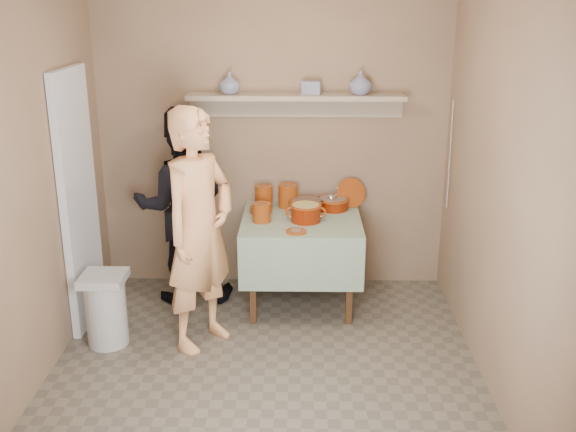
{
  "coord_description": "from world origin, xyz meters",
  "views": [
    {
      "loc": [
        0.24,
        -3.96,
        2.51
      ],
      "look_at": [
        0.15,
        0.75,
        0.95
      ],
      "focal_mm": 42.0,
      "sensor_mm": 36.0,
      "label": 1
    }
  ],
  "objects_px": {
    "person_helper": "(182,206)",
    "trash_bin": "(106,309)",
    "person_cook": "(199,230)",
    "cazuela_rice": "(306,211)",
    "serving_table": "(301,231)"
  },
  "relations": [
    {
      "from": "person_cook",
      "to": "cazuela_rice",
      "type": "xyz_separation_m",
      "value": [
        0.77,
        0.61,
        -0.05
      ]
    },
    {
      "from": "person_helper",
      "to": "cazuela_rice",
      "type": "relative_size",
      "value": 5.03
    },
    {
      "from": "person_cook",
      "to": "person_helper",
      "type": "height_order",
      "value": "person_cook"
    },
    {
      "from": "serving_table",
      "to": "trash_bin",
      "type": "relative_size",
      "value": 1.74
    },
    {
      "from": "person_helper",
      "to": "serving_table",
      "type": "xyz_separation_m",
      "value": [
        0.99,
        -0.08,
        -0.19
      ]
    },
    {
      "from": "cazuela_rice",
      "to": "person_helper",
      "type": "bearing_deg",
      "value": 170.62
    },
    {
      "from": "person_cook",
      "to": "cazuela_rice",
      "type": "relative_size",
      "value": 5.42
    },
    {
      "from": "person_helper",
      "to": "person_cook",
      "type": "bearing_deg",
      "value": 97.25
    },
    {
      "from": "cazuela_rice",
      "to": "person_cook",
      "type": "bearing_deg",
      "value": -141.6
    },
    {
      "from": "person_cook",
      "to": "serving_table",
      "type": "xyz_separation_m",
      "value": [
        0.73,
        0.7,
        -0.25
      ]
    },
    {
      "from": "trash_bin",
      "to": "person_helper",
      "type": "bearing_deg",
      "value": 60.68
    },
    {
      "from": "person_cook",
      "to": "person_helper",
      "type": "xyz_separation_m",
      "value": [
        -0.26,
        0.78,
        -0.06
      ]
    },
    {
      "from": "person_helper",
      "to": "trash_bin",
      "type": "height_order",
      "value": "person_helper"
    },
    {
      "from": "person_helper",
      "to": "cazuela_rice",
      "type": "xyz_separation_m",
      "value": [
        1.02,
        -0.17,
        0.02
      ]
    },
    {
      "from": "person_helper",
      "to": "cazuela_rice",
      "type": "distance_m",
      "value": 1.04
    }
  ]
}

